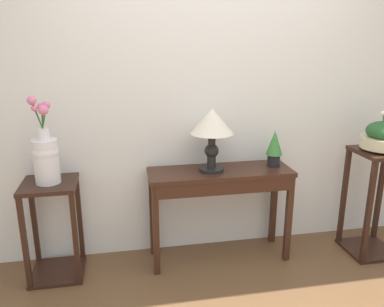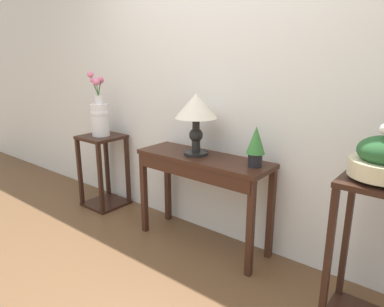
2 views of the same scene
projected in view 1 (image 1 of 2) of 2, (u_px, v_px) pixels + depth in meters
name	position (u px, v px, depth m)	size (l,w,h in m)	color
back_wall_with_art	(208.00, 81.00, 3.05)	(9.00, 0.10, 2.80)	silver
console_table	(221.00, 186.00, 2.99)	(1.11, 0.37, 0.75)	#381E14
table_lamp	(212.00, 126.00, 2.87)	(0.32, 0.32, 0.48)	black
potted_plant_on_console	(274.00, 147.00, 3.03)	(0.13, 0.13, 0.29)	black
pedestal_stand_left	(54.00, 230.00, 2.86)	(0.38, 0.38, 0.74)	black
flower_vase_tall_left	(46.00, 154.00, 2.69)	(0.18, 0.18, 0.62)	silver
pedestal_stand_right	(374.00, 203.00, 3.15)	(0.38, 0.38, 0.88)	black
planter_bowl_wide_right	(384.00, 136.00, 2.99)	(0.34, 0.34, 0.35)	beige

